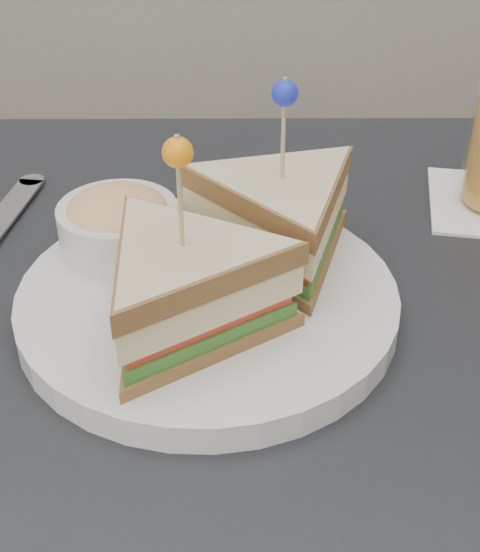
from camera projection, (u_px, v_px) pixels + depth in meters
name	position (u px, v px, depth m)	size (l,w,h in m)	color
table	(227.00, 416.00, 0.60)	(0.80, 0.80, 0.75)	black
plate_meal	(217.00, 259.00, 0.56)	(0.32, 0.31, 0.17)	silver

